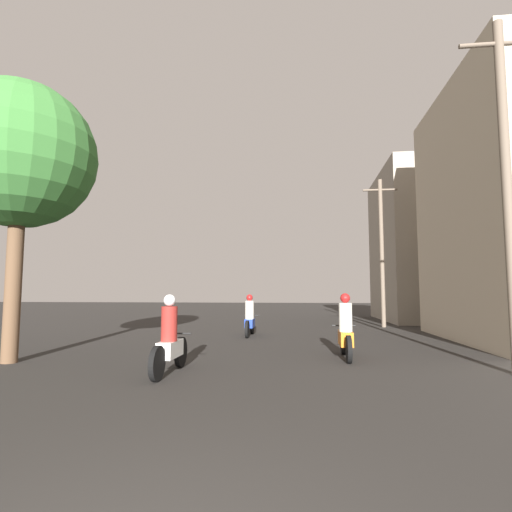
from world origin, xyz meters
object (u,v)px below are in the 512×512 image
Objects in this scene: street_tree at (20,156)px; building_right_far at (425,246)px; motorcycle_blue at (250,319)px; utility_pole_near at (507,183)px; utility_pole_far at (382,249)px; motorcycle_white at (170,342)px; motorcycle_orange at (346,332)px.

building_right_far is at bearing 48.23° from street_tree.
utility_pole_near is at bearing -48.04° from motorcycle_blue.
utility_pole_near reaches higher than motorcycle_blue.
utility_pole_near reaches higher than utility_pole_far.
utility_pole_near is 11.01m from street_tree.
building_right_far reaches higher than motorcycle_white.
motorcycle_white is 0.24× the size of building_right_far.
motorcycle_white is at bearing -10.81° from street_tree.
street_tree reaches higher than motorcycle_blue.
motorcycle_white is at bearing -97.79° from motorcycle_blue.
street_tree is at bearing -134.36° from utility_pole_far.
motorcycle_blue is at bearing 52.70° from street_tree.
utility_pole_near is 10.82m from utility_pole_far.
utility_pole_far is 15.06m from street_tree.
building_right_far is 1.24× the size of utility_pole_far.
motorcycle_blue is 0.23× the size of building_right_far.
utility_pole_far is 1.05× the size of street_tree.
motorcycle_orange is 15.79m from building_right_far.
motorcycle_blue is 0.29× the size of utility_pole_far.
street_tree is (-4.10, 0.78, 4.28)m from motorcycle_white.
motorcycle_white is 0.28× the size of utility_pole_near.
motorcycle_orange reaches higher than motorcycle_white.
motorcycle_orange is 10.08m from utility_pole_far.
motorcycle_blue is (0.67, 7.05, -0.01)m from motorcycle_white.
motorcycle_blue is at bearing 91.69° from motorcycle_white.
motorcycle_orange is at bearing -113.49° from building_right_far.
motorcycle_orange is at bearing 38.90° from motorcycle_white.
motorcycle_white is 4.36m from motorcycle_orange.
building_right_far is (6.12, 14.07, 3.72)m from motorcycle_orange.
utility_pole_near reaches higher than street_tree.
building_right_far is 20.90m from street_tree.
street_tree reaches higher than motorcycle_white.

